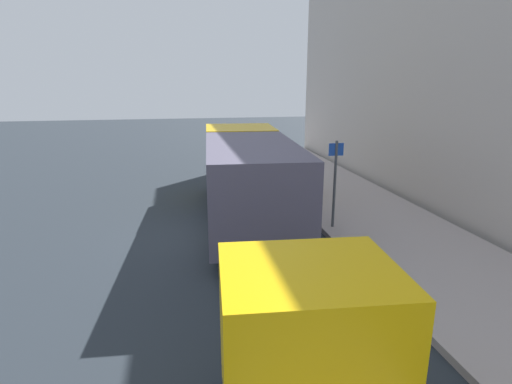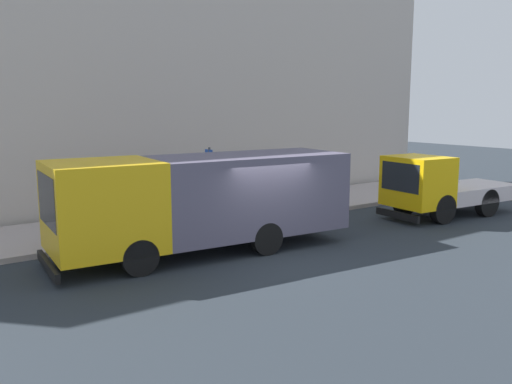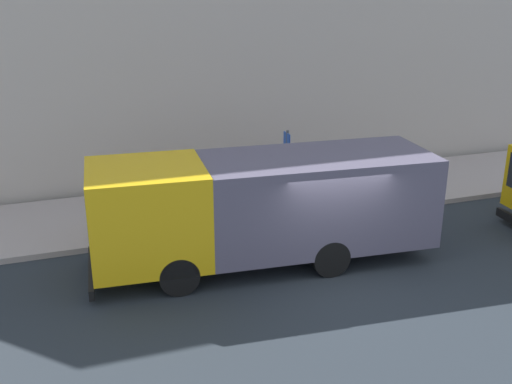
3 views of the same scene
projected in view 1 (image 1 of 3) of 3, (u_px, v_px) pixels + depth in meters
name	position (u px, v px, depth m)	size (l,w,h in m)	color
ground	(221.00, 237.00, 11.82)	(80.00, 80.00, 0.00)	#272E35
sidewalk	(381.00, 223.00, 12.73)	(4.06, 30.00, 0.16)	#AB9F9C
building_facade	(476.00, 42.00, 11.79)	(0.50, 30.00, 10.94)	beige
large_utility_truck	(247.00, 173.00, 12.90)	(3.15, 8.60, 2.72)	yellow
pedestrian_walking	(300.00, 167.00, 16.46)	(0.42, 0.42, 1.65)	#272621
street_sign_post	(335.00, 177.00, 11.83)	(0.44, 0.08, 2.58)	#4C5156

